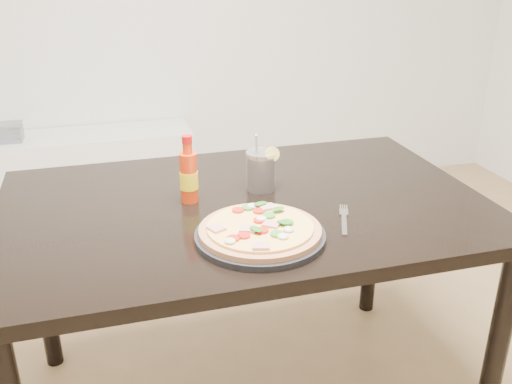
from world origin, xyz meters
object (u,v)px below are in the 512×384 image
object	(u,v)px
cola_cup	(261,172)
hot_sauce_bottle	(189,176)
media_console	(65,179)
plate	(260,236)
pizza	(260,229)
fork	(344,218)
dining_table	(245,227)

from	to	relation	value
cola_cup	hot_sauce_bottle	bearing A→B (deg)	-172.05
hot_sauce_bottle	media_console	bearing A→B (deg)	105.64
hot_sauce_bottle	plate	bearing A→B (deg)	-64.87
plate	pizza	size ratio (longest dim) A/B	1.07
hot_sauce_bottle	fork	world-z (taller)	hot_sauce_bottle
cola_cup	fork	bearing A→B (deg)	-59.55
dining_table	media_console	xyz separation A→B (m)	(-0.60, 1.64, -0.42)
pizza	cola_cup	world-z (taller)	cola_cup
fork	media_console	xyz separation A→B (m)	(-0.83, 1.83, -0.50)
cola_cup	dining_table	bearing A→B (deg)	-132.48
fork	media_console	distance (m)	2.07
cola_cup	fork	world-z (taller)	cola_cup
plate	media_console	size ratio (longest dim) A/B	0.24
pizza	cola_cup	xyz separation A→B (m)	(0.09, 0.31, 0.03)
dining_table	fork	distance (m)	0.31
dining_table	plate	xyz separation A→B (m)	(-0.02, -0.23, 0.09)
dining_table	media_console	distance (m)	1.80
hot_sauce_bottle	dining_table	bearing A→B (deg)	-17.22
pizza	fork	distance (m)	0.26
plate	fork	distance (m)	0.26
dining_table	cola_cup	size ratio (longest dim) A/B	7.74
plate	media_console	distance (m)	2.03
pizza	fork	size ratio (longest dim) A/B	1.73
plate	fork	xyz separation A→B (m)	(0.25, 0.04, -0.01)
plate	hot_sauce_bottle	bearing A→B (deg)	115.13
dining_table	plate	distance (m)	0.25
dining_table	fork	size ratio (longest dim) A/B	7.78
plate	cola_cup	size ratio (longest dim) A/B	1.85
dining_table	media_console	world-z (taller)	dining_table
plate	fork	bearing A→B (deg)	10.00
hot_sauce_bottle	cola_cup	distance (m)	0.23
hot_sauce_bottle	cola_cup	xyz separation A→B (m)	(0.23, 0.03, -0.02)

